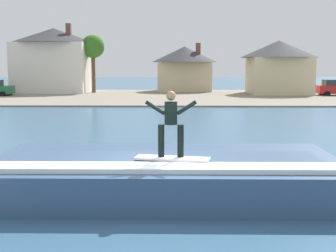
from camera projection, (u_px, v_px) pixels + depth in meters
ground_plane at (156, 202)px, 11.70m from camera, size 260.00×260.00×0.00m
wave_crest at (166, 174)px, 12.54m from camera, size 9.27×4.74×1.06m
surfboard at (172, 158)px, 11.67m from camera, size 1.93×0.83×0.06m
surfer at (171, 120)px, 11.62m from camera, size 1.30×0.32×1.66m
shoreline_bank at (172, 96)px, 51.13m from camera, size 120.00×25.60×0.14m
house_with_chimney at (54, 58)px, 58.40m from camera, size 10.86×10.86×8.52m
house_gabled_white at (279, 64)px, 54.45m from camera, size 9.04×9.04×6.35m
house_small_cottage at (185, 66)px, 60.38m from camera, size 8.46×8.46×6.29m
tree_tall_bare at (93, 48)px, 56.50m from camera, size 2.81×2.81×7.14m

